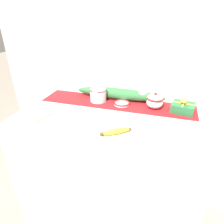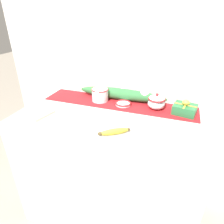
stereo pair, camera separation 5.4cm
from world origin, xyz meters
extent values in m
plane|color=gray|center=(0.00, 0.00, 0.00)|extent=(12.00, 12.00, 0.00)
cube|color=#B7B2AD|center=(0.00, 0.00, 0.45)|extent=(1.21, 0.64, 0.90)
cube|color=silver|center=(0.00, 0.34, 1.20)|extent=(2.01, 0.04, 2.40)
cube|color=#A8191E|center=(0.00, 0.20, 0.90)|extent=(1.11, 0.23, 0.00)
cylinder|color=white|center=(-0.14, 0.20, 0.95)|extent=(0.12, 0.12, 0.09)
torus|color=#A31E23|center=(-0.14, 0.20, 0.99)|extent=(0.12, 0.12, 0.01)
torus|color=white|center=(-0.14, 0.27, 0.96)|extent=(0.05, 0.01, 0.05)
ellipsoid|color=white|center=(-0.14, 0.14, 0.99)|extent=(0.04, 0.03, 0.02)
ellipsoid|color=white|center=(0.27, 0.20, 0.94)|extent=(0.11, 0.11, 0.08)
torus|color=#A31E23|center=(0.27, 0.20, 0.98)|extent=(0.12, 0.12, 0.01)
ellipsoid|color=white|center=(0.27, 0.20, 0.98)|extent=(0.11, 0.11, 0.03)
sphere|color=#A31E23|center=(0.27, 0.20, 1.00)|extent=(0.02, 0.02, 0.02)
cylinder|color=white|center=(0.04, 0.18, 0.91)|extent=(0.11, 0.11, 0.01)
torus|color=#A31E23|center=(0.04, 0.18, 0.92)|extent=(0.11, 0.11, 0.01)
ellipsoid|color=yellow|center=(0.10, -0.19, 0.92)|extent=(0.16, 0.13, 0.03)
ellipsoid|color=brown|center=(0.03, -0.24, 0.92)|extent=(0.04, 0.03, 0.02)
ellipsoid|color=brown|center=(0.17, -0.15, 0.92)|extent=(0.03, 0.03, 0.02)
cube|color=#A89E89|center=(0.26, 0.01, 0.90)|extent=(0.11, 0.05, 0.00)
ellipsoid|color=#A89E89|center=(0.33, -0.02, 0.90)|extent=(0.05, 0.04, 0.01)
cube|color=silver|center=(-0.45, -0.14, 0.91)|extent=(0.19, 0.19, 0.02)
cube|color=#236638|center=(0.46, 0.18, 0.93)|extent=(0.16, 0.15, 0.06)
cube|color=gold|center=(0.46, 0.18, 0.96)|extent=(0.14, 0.04, 0.00)
cube|color=gold|center=(0.46, 0.18, 0.96)|extent=(0.03, 0.12, 0.00)
ellipsoid|color=gold|center=(0.46, 0.18, 0.98)|extent=(0.05, 0.04, 0.03)
ellipsoid|color=#2D6B38|center=(0.00, 0.27, 0.94)|extent=(0.67, 0.09, 0.08)
sphere|color=silver|center=(-0.17, 0.26, 0.97)|extent=(0.06, 0.06, 0.06)
sphere|color=silver|center=(0.00, 0.28, 0.96)|extent=(0.05, 0.05, 0.05)
sphere|color=silver|center=(0.17, 0.27, 0.97)|extent=(0.07, 0.07, 0.07)
camera|label=1|loc=(0.34, -1.08, 1.52)|focal=32.00mm
camera|label=2|loc=(0.39, -1.07, 1.52)|focal=32.00mm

